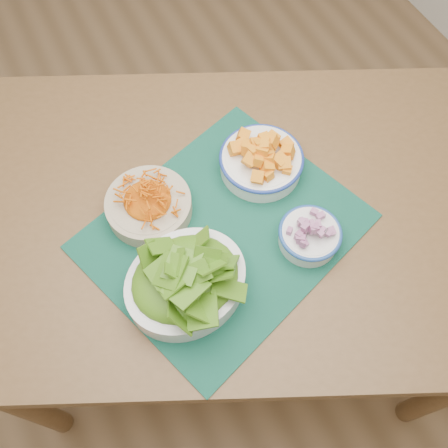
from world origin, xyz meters
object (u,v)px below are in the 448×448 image
object	(u,v)px
placemat	(224,231)
carrot_bowl	(148,203)
squash_bowl	(262,157)
onion_bowl	(310,234)
table	(235,227)
lettuce_bowl	(185,278)

from	to	relation	value
placemat	carrot_bowl	world-z (taller)	carrot_bowl
squash_bowl	onion_bowl	world-z (taller)	squash_bowl
table	placemat	world-z (taller)	placemat
table	placemat	xyz separation A→B (m)	(-0.05, -0.04, 0.10)
table	squash_bowl	distance (m)	0.19
carrot_bowl	onion_bowl	distance (m)	0.35
lettuce_bowl	onion_bowl	bearing A→B (deg)	-13.44
carrot_bowl	table	bearing A→B (deg)	-22.75
table	onion_bowl	bearing A→B (deg)	-31.22
squash_bowl	placemat	bearing A→B (deg)	-143.91
carrot_bowl	lettuce_bowl	xyz separation A→B (m)	(-0.00, -0.20, 0.02)
table	onion_bowl	world-z (taller)	onion_bowl
placemat	lettuce_bowl	world-z (taller)	lettuce_bowl
carrot_bowl	lettuce_bowl	distance (m)	0.20
lettuce_bowl	placemat	bearing A→B (deg)	24.04
placemat	squash_bowl	bearing A→B (deg)	16.86
lettuce_bowl	table	bearing A→B (deg)	26.08
carrot_bowl	onion_bowl	xyz separation A→B (m)	(0.27, -0.22, -0.00)
table	lettuce_bowl	size ratio (longest dim) A/B	5.17
lettuce_bowl	squash_bowl	bearing A→B (deg)	25.21
squash_bowl	lettuce_bowl	bearing A→B (deg)	-144.88
carrot_bowl	onion_bowl	size ratio (longest dim) A/B	1.27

